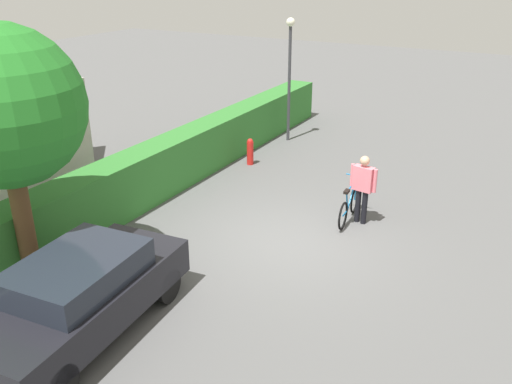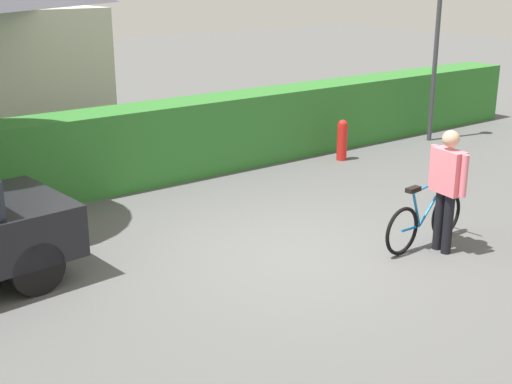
% 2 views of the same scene
% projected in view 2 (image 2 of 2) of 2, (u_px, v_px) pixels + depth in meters
% --- Properties ---
extents(ground_plane, '(60.00, 60.00, 0.00)m').
position_uv_depth(ground_plane, '(289.00, 256.00, 9.03)').
color(ground_plane, '#545454').
extents(hedge_row, '(19.72, 0.90, 1.36)m').
position_uv_depth(hedge_row, '(139.00, 146.00, 11.96)').
color(hedge_row, '#2F722C').
rests_on(hedge_row, ground).
extents(bicycle, '(1.65, 0.50, 0.98)m').
position_uv_depth(bicycle, '(425.00, 219.00, 9.27)').
color(bicycle, black).
rests_on(bicycle, ground).
extents(person_rider, '(0.28, 0.66, 1.65)m').
position_uv_depth(person_rider, '(447.00, 182.00, 8.89)').
color(person_rider, black).
rests_on(person_rider, ground).
extents(street_lamp, '(0.28, 0.28, 4.03)m').
position_uv_depth(street_lamp, '(438.00, 19.00, 14.46)').
color(street_lamp, '#38383D').
rests_on(street_lamp, ground).
extents(fire_hydrant, '(0.20, 0.20, 0.81)m').
position_uv_depth(fire_hydrant, '(342.00, 140.00, 13.52)').
color(fire_hydrant, red).
rests_on(fire_hydrant, ground).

